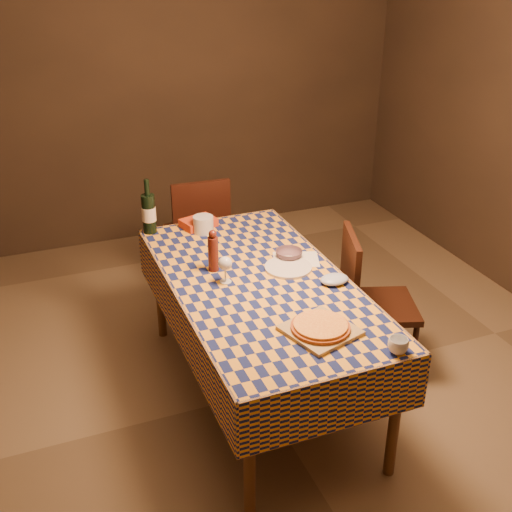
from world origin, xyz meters
name	(u,v)px	position (x,y,z in m)	size (l,w,h in m)	color
room	(260,181)	(0.00, 0.00, 1.35)	(5.00, 5.10, 2.70)	brown
dining_table	(259,293)	(0.00, 0.00, 0.69)	(0.94, 1.84, 0.77)	brown
cutting_board	(320,330)	(0.08, -0.57, 0.78)	(0.30, 0.30, 0.02)	#9A7C48
pizza	(320,326)	(0.08, -0.57, 0.80)	(0.32, 0.32, 0.03)	#934018
pepper_mill	(213,252)	(-0.19, 0.21, 0.89)	(0.07, 0.07, 0.25)	#4D1811
bowl	(289,254)	(0.26, 0.19, 0.79)	(0.16, 0.16, 0.05)	#5B414C
wine_glass	(225,264)	(-0.18, 0.06, 0.88)	(0.08, 0.08, 0.15)	silver
wine_bottle	(149,213)	(-0.41, 0.86, 0.90)	(0.09, 0.09, 0.35)	black
deli_tub	(203,224)	(-0.09, 0.73, 0.82)	(0.13, 0.13, 0.11)	silver
takeout_container	(198,223)	(-0.09, 0.83, 0.80)	(0.21, 0.15, 0.05)	#BE3919
white_plate	(288,267)	(0.21, 0.07, 0.78)	(0.27, 0.27, 0.02)	silver
tumbler	(398,346)	(0.33, -0.85, 0.81)	(0.09, 0.09, 0.07)	silver
flour_patch	(296,259)	(0.29, 0.16, 0.77)	(0.26, 0.20, 0.00)	silver
flour_bag	(334,279)	(0.37, -0.17, 0.79)	(0.16, 0.12, 0.05)	#A3B3D0
chair_far	(199,229)	(0.05, 1.31, 0.52)	(0.44, 0.45, 0.93)	black
chair_right	(367,297)	(0.70, 0.00, 0.52)	(0.54, 0.54, 0.93)	black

